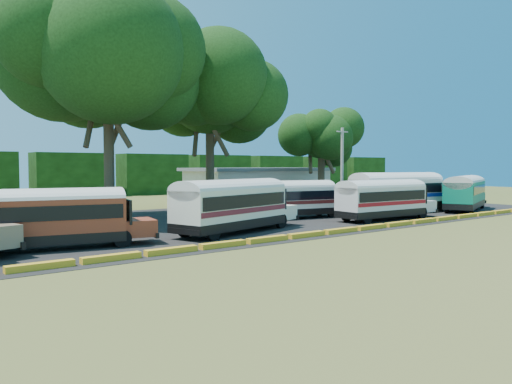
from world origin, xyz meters
TOP-DOWN VIEW (x-y plane):
  - ground at (0.00, 0.00)m, footprint 160.00×160.00m
  - asphalt_strip at (1.00, 12.00)m, footprint 64.00×24.00m
  - curb at (-0.00, 1.00)m, footprint 53.70×0.45m
  - terminal_building at (18.00, 30.00)m, footprint 19.00×9.00m
  - treeline_backdrop at (0.00, 48.00)m, footprint 130.00×4.00m
  - bus_red at (-14.78, 5.90)m, footprint 9.75×4.21m
  - bus_cream_west at (-3.82, 5.20)m, footprint 10.66×5.23m
  - bus_cream_east at (4.83, 9.39)m, footprint 9.61×4.01m
  - bus_white_red at (9.79, 4.11)m, footprint 9.72×2.86m
  - bus_white_blue at (15.76, 7.03)m, footprint 11.38×4.07m
  - bus_teal at (22.54, 4.43)m, footprint 10.34×5.90m
  - tree_west at (-7.06, 17.21)m, footprint 13.67×13.67m
  - tree_center at (3.92, 19.82)m, footprint 11.66×11.66m
  - tree_east at (20.16, 20.99)m, footprint 7.22×7.22m
  - utility_pole at (15.91, 13.93)m, footprint 1.60×0.30m

SIDE VIEW (x-z plane):
  - ground at x=0.00m, z-range 0.00..0.00m
  - asphalt_strip at x=1.00m, z-range 0.00..0.02m
  - curb at x=0.00m, z-range 0.00..0.30m
  - bus_cream_east at x=4.83m, z-range 0.20..3.27m
  - bus_white_red at x=9.79m, z-range 0.21..3.37m
  - bus_red at x=-14.78m, z-range 0.23..3.34m
  - bus_teal at x=22.54m, z-range 0.24..3.57m
  - bus_cream_west at x=-3.82m, z-range 0.22..3.63m
  - terminal_building at x=18.00m, z-range 0.03..4.03m
  - bus_white_blue at x=15.76m, z-range 0.24..3.90m
  - treeline_backdrop at x=0.00m, z-range 0.00..6.00m
  - utility_pole at x=15.91m, z-range 0.11..8.20m
  - tree_east at x=20.16m, z-range 2.47..12.86m
  - tree_center at x=3.92m, z-range 3.58..19.37m
  - tree_west at x=-7.06m, z-range 3.70..21.19m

